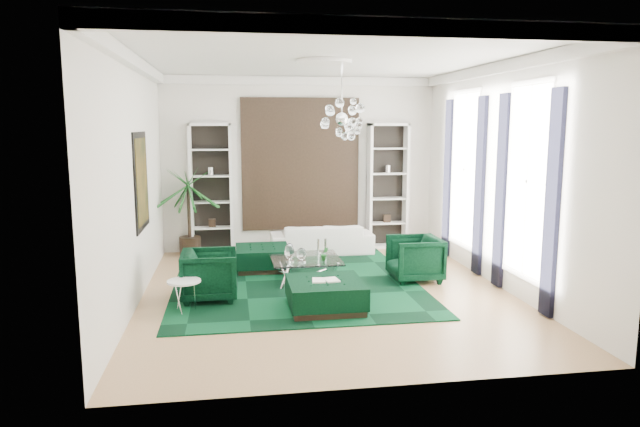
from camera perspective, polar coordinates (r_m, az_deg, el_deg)
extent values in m
cube|color=tan|center=(9.58, 0.64, -7.96)|extent=(6.00, 7.00, 0.02)
cube|color=white|center=(9.23, 0.68, 15.38)|extent=(6.00, 7.00, 0.02)
cube|color=silver|center=(12.68, -1.99, 4.96)|extent=(6.00, 0.02, 3.80)
cube|color=silver|center=(5.80, 6.43, 0.27)|extent=(6.00, 0.02, 3.80)
cube|color=silver|center=(9.21, -18.18, 3.05)|extent=(0.02, 7.00, 3.80)
cube|color=silver|center=(10.15, 17.69, 3.57)|extent=(0.02, 7.00, 3.80)
cylinder|color=white|center=(9.52, 0.37, 14.94)|extent=(0.90, 0.90, 0.05)
cube|color=black|center=(12.63, -1.96, 4.94)|extent=(2.50, 0.06, 2.80)
cube|color=black|center=(9.79, -17.38, 3.11)|extent=(0.04, 1.30, 1.60)
cube|color=white|center=(9.35, 20.04, 3.04)|extent=(0.03, 1.10, 2.90)
cube|color=black|center=(8.69, 22.22, 0.85)|extent=(0.07, 0.30, 3.25)
cube|color=black|center=(10.05, 17.65, 2.09)|extent=(0.07, 0.30, 3.25)
cube|color=white|center=(11.50, 14.27, 4.29)|extent=(0.03, 1.10, 2.90)
cube|color=black|center=(10.80, 15.67, 2.62)|extent=(0.07, 0.30, 3.25)
cube|color=black|center=(12.23, 12.64, 3.43)|extent=(0.07, 0.30, 3.25)
cube|color=black|center=(10.30, -2.57, -6.64)|extent=(4.20, 5.00, 0.02)
imported|color=white|center=(12.34, 0.16, -2.56)|extent=(2.18, 0.85, 0.64)
imported|color=black|center=(9.27, -10.95, -6.06)|extent=(0.88, 0.85, 0.80)
imported|color=black|center=(10.34, 9.45, -4.47)|extent=(0.88, 0.86, 0.80)
cube|color=black|center=(11.03, -5.76, -4.49)|extent=(1.00, 1.00, 0.45)
cube|color=black|center=(8.67, 0.53, -8.16)|extent=(1.12, 1.12, 0.45)
cube|color=white|center=(8.61, 0.53, -6.64)|extent=(0.41, 0.27, 0.03)
cylinder|color=white|center=(8.78, -13.40, -8.10)|extent=(0.49, 0.49, 0.48)
imported|color=#19591E|center=(9.94, 0.46, -4.05)|extent=(0.14, 0.11, 0.25)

